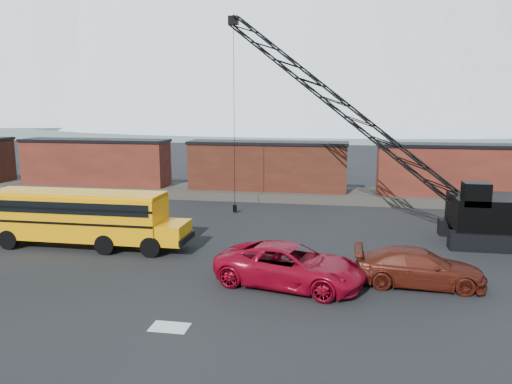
# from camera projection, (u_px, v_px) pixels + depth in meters

# --- Properties ---
(ground) EXTENTS (160.00, 160.00, 0.00)m
(ground) POSITION_uv_depth(u_px,v_px,m) (190.00, 287.00, 22.16)
(ground) COLOR black
(ground) RESTS_ON ground
(gravel_berm) EXTENTS (120.00, 5.00, 0.70)m
(gravel_berm) POSITION_uv_depth(u_px,v_px,m) (267.00, 193.00, 43.41)
(gravel_berm) COLOR #47413B
(gravel_berm) RESTS_ON ground
(boxcar_west_near) EXTENTS (13.70, 3.10, 4.17)m
(boxcar_west_near) POSITION_uv_depth(u_px,v_px,m) (96.00, 162.00, 45.80)
(boxcar_west_near) COLOR #451913
(boxcar_west_near) RESTS_ON gravel_berm
(boxcar_mid) EXTENTS (13.70, 3.10, 4.17)m
(boxcar_mid) POSITION_uv_depth(u_px,v_px,m) (268.00, 166.00, 42.99)
(boxcar_mid) COLOR #4C2115
(boxcar_mid) RESTS_ON gravel_berm
(boxcar_east_near) EXTENTS (13.70, 3.10, 4.17)m
(boxcar_east_near) POSITION_uv_depth(u_px,v_px,m) (463.00, 170.00, 40.17)
(boxcar_east_near) COLOR #451913
(boxcar_east_near) RESTS_ON gravel_berm
(snow_patch) EXTENTS (1.40, 0.90, 0.02)m
(snow_patch) POSITION_uv_depth(u_px,v_px,m) (170.00, 327.00, 18.19)
(snow_patch) COLOR silver
(snow_patch) RESTS_ON ground
(school_bus) EXTENTS (11.65, 2.65, 3.19)m
(school_bus) POSITION_uv_depth(u_px,v_px,m) (83.00, 216.00, 28.11)
(school_bus) COLOR orange
(school_bus) RESTS_ON ground
(red_pickup) EXTENTS (7.20, 4.50, 1.86)m
(red_pickup) POSITION_uv_depth(u_px,v_px,m) (290.00, 266.00, 22.25)
(red_pickup) COLOR maroon
(red_pickup) RESTS_ON ground
(maroon_suv) EXTENTS (5.77, 2.44, 1.66)m
(maroon_suv) POSITION_uv_depth(u_px,v_px,m) (419.00, 267.00, 22.31)
(maroon_suv) COLOR #51180E
(maroon_suv) RESTS_ON ground
(crawler_crane) EXTENTS (19.87, 7.99, 14.29)m
(crawler_crane) POSITION_uv_depth(u_px,v_px,m) (341.00, 106.00, 31.95)
(crawler_crane) COLOR black
(crawler_crane) RESTS_ON ground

